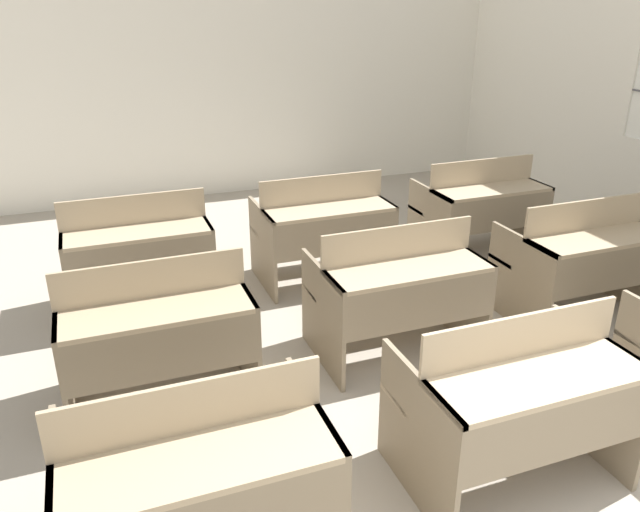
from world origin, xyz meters
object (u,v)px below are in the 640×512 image
(bench_second_center, at_px, (398,290))
(bench_second_right, at_px, (582,258))
(bench_third_left, at_px, (138,252))
(bench_third_center, at_px, (323,228))
(bench_third_right, at_px, (481,207))
(bench_front_center, at_px, (516,398))
(bench_second_left, at_px, (157,332))
(bench_front_left, at_px, (197,479))

(bench_second_center, relative_size, bench_second_right, 1.00)
(bench_second_right, relative_size, bench_third_left, 1.00)
(bench_third_center, xyz_separation_m, bench_third_right, (1.60, 0.00, 0.00))
(bench_front_center, height_order, bench_third_right, same)
(bench_front_center, height_order, bench_third_left, same)
(bench_second_left, height_order, bench_second_center, same)
(bench_second_left, height_order, bench_third_center, same)
(bench_second_right, relative_size, bench_third_center, 1.00)
(bench_third_left, bearing_deg, bench_front_center, -59.31)
(bench_third_left, bearing_deg, bench_second_center, -39.93)
(bench_second_left, bearing_deg, bench_second_right, 0.24)
(bench_second_center, bearing_deg, bench_front_left, -140.71)
(bench_second_center, distance_m, bench_second_right, 1.58)
(bench_third_left, bearing_deg, bench_second_left, -90.97)
(bench_third_left, bearing_deg, bench_third_center, 0.04)
(bench_front_center, relative_size, bench_second_left, 1.00)
(bench_third_center, bearing_deg, bench_second_left, -139.58)
(bench_third_left, xyz_separation_m, bench_third_right, (3.15, 0.01, 0.00))
(bench_second_center, height_order, bench_third_left, same)
(bench_front_left, distance_m, bench_second_center, 2.07)
(bench_front_left, relative_size, bench_third_right, 1.00)
(bench_front_left, height_order, bench_third_center, same)
(bench_front_left, bearing_deg, bench_second_right, 22.47)
(bench_front_center, xyz_separation_m, bench_third_right, (1.58, 2.64, 0.00))
(bench_second_left, distance_m, bench_second_right, 3.18)
(bench_front_left, distance_m, bench_second_right, 3.44)
(bench_second_right, xyz_separation_m, bench_third_left, (-3.16, 1.32, 0.00))
(bench_second_left, xyz_separation_m, bench_third_center, (1.57, 1.34, 0.00))
(bench_second_center, bearing_deg, bench_second_right, 0.08)
(bench_second_center, xyz_separation_m, bench_second_right, (1.58, 0.00, 0.00))
(bench_front_left, xyz_separation_m, bench_third_center, (1.57, 2.64, 0.00))
(bench_second_left, xyz_separation_m, bench_second_center, (1.61, 0.01, 0.00))
(bench_second_center, xyz_separation_m, bench_third_center, (-0.04, 1.33, 0.00))
(bench_second_center, bearing_deg, bench_third_left, 140.07)
(bench_second_left, distance_m, bench_third_right, 3.44)
(bench_front_left, height_order, bench_front_center, same)
(bench_third_left, xyz_separation_m, bench_third_center, (1.55, 0.00, 0.00))
(bench_second_left, bearing_deg, bench_front_left, -90.01)
(bench_front_left, relative_size, bench_third_center, 1.00)
(bench_second_left, height_order, bench_third_left, same)
(bench_third_left, relative_size, bench_third_center, 1.00)
(bench_front_center, height_order, bench_second_right, same)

